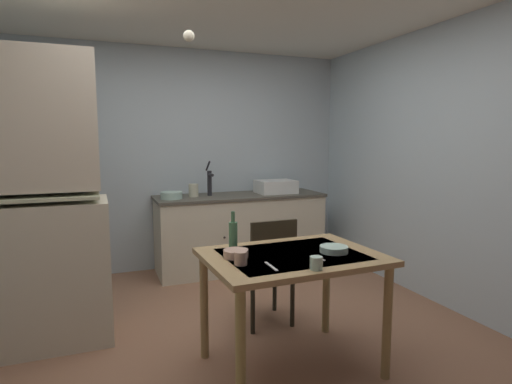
% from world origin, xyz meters
% --- Properties ---
extents(ground_plane, '(5.04, 5.04, 0.00)m').
position_xyz_m(ground_plane, '(0.00, 0.00, 0.00)').
color(ground_plane, '#93664C').
extents(wall_back, '(4.01, 0.10, 2.50)m').
position_xyz_m(wall_back, '(0.00, 2.07, 1.25)').
color(wall_back, silver).
rests_on(wall_back, ground).
extents(wall_right, '(0.10, 4.14, 2.50)m').
position_xyz_m(wall_right, '(2.00, 0.00, 1.25)').
color(wall_right, silver).
rests_on(wall_right, ground).
extents(hutch_cabinet, '(1.09, 0.55, 2.10)m').
position_xyz_m(hutch_cabinet, '(-1.39, 0.54, 0.98)').
color(hutch_cabinet, beige).
rests_on(hutch_cabinet, ground).
extents(counter_cabinet, '(1.91, 0.64, 0.86)m').
position_xyz_m(counter_cabinet, '(0.61, 1.70, 0.43)').
color(counter_cabinet, beige).
rests_on(counter_cabinet, ground).
extents(sink_basin, '(0.44, 0.34, 0.15)m').
position_xyz_m(sink_basin, '(1.05, 1.70, 0.94)').
color(sink_basin, white).
rests_on(sink_basin, counter_cabinet).
extents(hand_pump, '(0.05, 0.27, 0.39)m').
position_xyz_m(hand_pump, '(0.27, 1.75, 1.03)').
color(hand_pump, '#232328').
rests_on(hand_pump, counter_cabinet).
extents(mixing_bowl_counter, '(0.23, 0.23, 0.07)m').
position_xyz_m(mixing_bowl_counter, '(-0.18, 1.65, 0.90)').
color(mixing_bowl_counter, '#ADD1C1').
rests_on(mixing_bowl_counter, counter_cabinet).
extents(stoneware_crock, '(0.11, 0.11, 0.14)m').
position_xyz_m(stoneware_crock, '(0.08, 1.72, 0.93)').
color(stoneware_crock, beige).
rests_on(stoneware_crock, counter_cabinet).
extents(dining_table, '(1.12, 0.85, 0.76)m').
position_xyz_m(dining_table, '(0.23, -0.42, 0.66)').
color(dining_table, tan).
rests_on(dining_table, ground).
extents(chair_far_side, '(0.41, 0.41, 0.87)m').
position_xyz_m(chair_far_side, '(0.33, 0.22, 0.48)').
color(chair_far_side, '#2A281D').
rests_on(chair_far_side, ground).
extents(serving_bowl_wide, '(0.18, 0.18, 0.04)m').
position_xyz_m(serving_bowl_wide, '(0.50, -0.48, 0.78)').
color(serving_bowl_wide, '#ADD1C1').
rests_on(serving_bowl_wide, dining_table).
extents(soup_bowl_small, '(0.15, 0.15, 0.05)m').
position_xyz_m(soup_bowl_small, '(-0.13, -0.37, 0.79)').
color(soup_bowl_small, tan).
rests_on(soup_bowl_small, dining_table).
extents(mug_dark, '(0.07, 0.07, 0.08)m').
position_xyz_m(mug_dark, '(0.21, -0.76, 0.80)').
color(mug_dark, '#ADD1C1').
rests_on(mug_dark, dining_table).
extents(mug_tall, '(0.07, 0.07, 0.08)m').
position_xyz_m(mug_tall, '(-0.15, -0.52, 0.80)').
color(mug_tall, tan).
rests_on(mug_tall, dining_table).
extents(glass_bottle, '(0.06, 0.06, 0.26)m').
position_xyz_m(glass_bottle, '(-0.09, -0.21, 0.87)').
color(glass_bottle, '#4C7F56').
rests_on(glass_bottle, dining_table).
extents(table_knife, '(0.02, 0.18, 0.00)m').
position_xyz_m(table_knife, '(-0.00, -0.62, 0.77)').
color(table_knife, silver).
rests_on(table_knife, dining_table).
extents(teaspoon_near_bowl, '(0.05, 0.12, 0.00)m').
position_xyz_m(teaspoon_near_bowl, '(0.33, -0.58, 0.77)').
color(teaspoon_near_bowl, beige).
rests_on(teaspoon_near_bowl, dining_table).
extents(pendant_bulb, '(0.08, 0.08, 0.08)m').
position_xyz_m(pendant_bulb, '(-0.26, 0.26, 2.21)').
color(pendant_bulb, '#F9EFCC').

